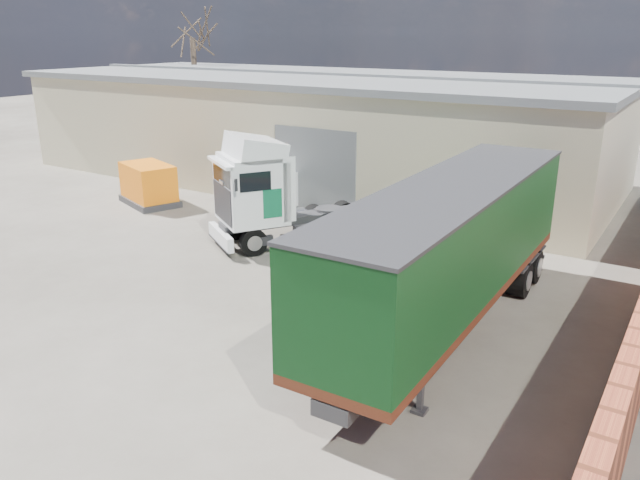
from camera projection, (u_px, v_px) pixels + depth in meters
The scene contains 7 objects.
ground at pixel (184, 303), 17.83m from camera, with size 120.00×120.00×0.00m, color #2B2923.
warehouse at pixel (313, 126), 32.84m from camera, with size 30.60×12.60×5.42m.
bare_tree at pixel (192, 23), 40.48m from camera, with size 4.00×4.00×9.60m.
tractor_unit at pixel (272, 198), 22.41m from camera, with size 5.14×6.25×4.07m.
box_trailer at pixel (452, 243), 15.52m from camera, with size 2.65×11.83×3.92m.
panel_van at pixel (278, 189), 27.13m from camera, with size 1.70×4.08×1.66m.
orange_skip at pixel (149, 187), 27.88m from camera, with size 3.35×2.71×1.81m.
Camera 1 is at (12.05, -11.69, 7.39)m, focal length 35.00 mm.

